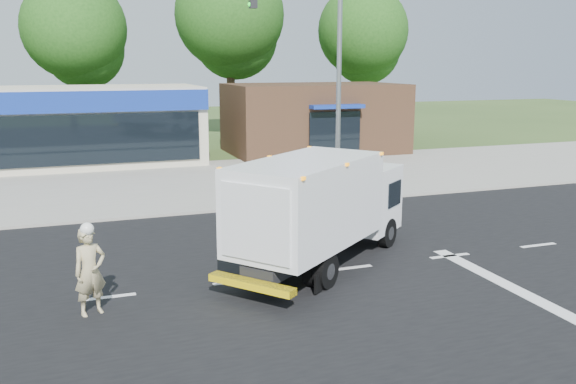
% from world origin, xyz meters
% --- Properties ---
extents(ground, '(120.00, 120.00, 0.00)m').
position_xyz_m(ground, '(0.00, 0.00, 0.00)').
color(ground, '#385123').
rests_on(ground, ground).
extents(road_asphalt, '(60.00, 14.00, 0.02)m').
position_xyz_m(road_asphalt, '(0.00, 0.00, 0.00)').
color(road_asphalt, black).
rests_on(road_asphalt, ground).
extents(sidewalk, '(60.00, 2.40, 0.12)m').
position_xyz_m(sidewalk, '(0.00, 8.20, 0.06)').
color(sidewalk, gray).
rests_on(sidewalk, ground).
extents(parking_apron, '(60.00, 9.00, 0.02)m').
position_xyz_m(parking_apron, '(0.00, 14.00, 0.01)').
color(parking_apron, gray).
rests_on(parking_apron, ground).
extents(lane_markings, '(55.20, 7.00, 0.01)m').
position_xyz_m(lane_markings, '(1.35, -1.35, 0.02)').
color(lane_markings, silver).
rests_on(lane_markings, road_asphalt).
extents(ems_box_truck, '(6.38, 5.71, 2.91)m').
position_xyz_m(ems_box_truck, '(-0.66, 0.47, 1.68)').
color(ems_box_truck, black).
rests_on(ems_box_truck, ground).
extents(emergency_worker, '(0.80, 0.67, 2.00)m').
position_xyz_m(emergency_worker, '(-6.37, -0.83, 0.98)').
color(emergency_worker, tan).
rests_on(emergency_worker, ground).
extents(retail_strip_mall, '(18.00, 6.20, 4.00)m').
position_xyz_m(retail_strip_mall, '(-9.00, 19.93, 2.01)').
color(retail_strip_mall, beige).
rests_on(retail_strip_mall, ground).
extents(brown_storefront, '(10.00, 6.70, 4.00)m').
position_xyz_m(brown_storefront, '(7.00, 19.98, 2.00)').
color(brown_storefront, '#382316').
rests_on(brown_storefront, ground).
extents(traffic_signal_pole, '(3.51, 0.25, 8.00)m').
position_xyz_m(traffic_signal_pole, '(2.35, 7.60, 4.92)').
color(traffic_signal_pole, gray).
rests_on(traffic_signal_pole, ground).
extents(background_trees, '(36.77, 7.39, 12.10)m').
position_xyz_m(background_trees, '(-0.85, 28.16, 7.38)').
color(background_trees, '#332114').
rests_on(background_trees, ground).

